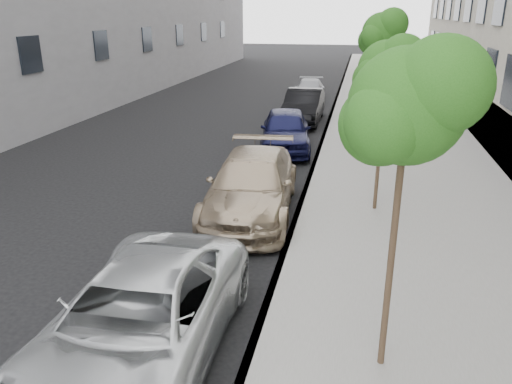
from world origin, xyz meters
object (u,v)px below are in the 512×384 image
(suv, at_px, (252,185))
(sedan_rear, at_px, (309,90))
(sedan_blue, at_px, (285,130))
(sedan_black, at_px, (304,106))
(tree_near, at_px, (409,106))
(tree_far, at_px, (382,32))
(tree_mid, at_px, (388,69))
(minivan, at_px, (139,321))

(suv, bearing_deg, sedan_rear, 86.91)
(suv, height_order, sedan_blue, sedan_blue)
(sedan_black, bearing_deg, tree_near, -78.99)
(suv, bearing_deg, tree_far, 60.87)
(tree_mid, bearing_deg, tree_far, 90.00)
(tree_far, xyz_separation_m, sedan_blue, (-3.42, -0.45, -3.67))
(tree_mid, distance_m, sedan_blue, 7.59)
(tree_near, xyz_separation_m, sedan_black, (-3.33, 17.92, -3.30))
(sedan_black, bearing_deg, sedan_rear, 93.80)
(sedan_black, bearing_deg, suv, -89.51)
(tree_mid, bearing_deg, tree_near, -90.00)
(minivan, xyz_separation_m, sedan_blue, (0.29, 13.12, 0.04))
(tree_mid, height_order, sedan_blue, tree_mid)
(tree_near, bearing_deg, tree_far, 90.00)
(suv, xyz_separation_m, sedan_black, (0.00, 12.08, -0.01))
(suv, distance_m, sedan_black, 12.08)
(tree_near, xyz_separation_m, suv, (-3.33, 5.84, -3.29))
(tree_mid, distance_m, tree_far, 6.53)
(tree_near, distance_m, suv, 7.48)
(sedan_blue, xyz_separation_m, sedan_rear, (-0.27, 11.63, -0.17))
(minivan, distance_m, suv, 6.43)
(minivan, bearing_deg, tree_near, 7.87)
(sedan_black, bearing_deg, sedan_blue, -90.49)
(suv, distance_m, sedan_rear, 18.34)
(tree_mid, relative_size, tree_far, 0.88)
(minivan, distance_m, sedan_rear, 24.75)
(tree_near, height_order, tree_mid, tree_near)
(tree_far, bearing_deg, suv, -114.92)
(tree_mid, relative_size, suv, 0.83)
(tree_far, bearing_deg, tree_mid, -90.00)
(tree_far, bearing_deg, sedan_black, 124.08)
(tree_far, distance_m, suv, 8.71)
(tree_near, xyz_separation_m, minivan, (-3.71, -0.58, -3.33))
(tree_mid, relative_size, minivan, 0.84)
(minivan, distance_m, sedan_black, 18.50)
(suv, xyz_separation_m, sedan_blue, (-0.09, 6.71, 0.00))
(tree_far, distance_m, sedan_rear, 12.38)
(suv, bearing_deg, tree_near, -64.54)
(tree_near, height_order, sedan_blue, tree_near)
(minivan, bearing_deg, sedan_rear, 88.97)
(tree_near, distance_m, sedan_rear, 24.70)
(sedan_blue, height_order, sedan_rear, sedan_blue)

